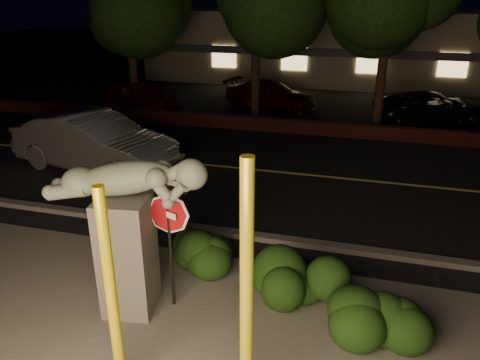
# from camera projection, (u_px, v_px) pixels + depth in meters

# --- Properties ---
(ground) EXTENTS (90.00, 90.00, 0.00)m
(ground) POSITION_uv_depth(u_px,v_px,m) (302.00, 144.00, 16.56)
(ground) COLOR black
(ground) RESTS_ON ground
(road) EXTENTS (80.00, 8.00, 0.01)m
(road) POSITION_uv_depth(u_px,v_px,m) (286.00, 173.00, 13.88)
(road) COLOR black
(road) RESTS_ON ground
(lane_marking) EXTENTS (80.00, 0.12, 0.00)m
(lane_marking) POSITION_uv_depth(u_px,v_px,m) (286.00, 173.00, 13.87)
(lane_marking) COLOR #CDC052
(lane_marking) RESTS_ON road
(curb) EXTENTS (80.00, 0.25, 0.12)m
(curb) POSITION_uv_depth(u_px,v_px,m) (253.00, 236.00, 10.20)
(curb) COLOR #4C4944
(curb) RESTS_ON ground
(brick_wall) EXTENTS (40.00, 0.35, 0.50)m
(brick_wall) POSITION_uv_depth(u_px,v_px,m) (307.00, 127.00, 17.62)
(brick_wall) COLOR #4B1918
(brick_wall) RESTS_ON ground
(parking_lot) EXTENTS (40.00, 12.00, 0.01)m
(parking_lot) POSITION_uv_depth(u_px,v_px,m) (323.00, 102.00, 22.80)
(parking_lot) COLOR black
(parking_lot) RESTS_ON ground
(building) EXTENTS (22.00, 10.20, 4.00)m
(building) POSITION_uv_depth(u_px,v_px,m) (340.00, 43.00, 29.18)
(building) COLOR slate
(building) RESTS_ON ground
(yellow_pole_left) EXTENTS (0.15, 0.15, 2.96)m
(yellow_pole_left) POSITION_uv_depth(u_px,v_px,m) (111.00, 294.00, 5.89)
(yellow_pole_left) COLOR yellow
(yellow_pole_left) RESTS_ON ground
(yellow_pole_right) EXTENTS (0.17, 0.17, 3.37)m
(yellow_pole_right) POSITION_uv_depth(u_px,v_px,m) (247.00, 288.00, 5.66)
(yellow_pole_right) COLOR gold
(yellow_pole_right) RESTS_ON ground
(signpost) EXTENTS (0.78, 0.32, 2.44)m
(signpost) POSITION_uv_depth(u_px,v_px,m) (168.00, 214.00, 7.41)
(signpost) COLOR black
(signpost) RESTS_ON ground
(sculpture) EXTENTS (2.57, 1.04, 2.74)m
(sculpture) POSITION_uv_depth(u_px,v_px,m) (127.00, 219.00, 7.35)
(sculpture) COLOR #4C4944
(sculpture) RESTS_ON ground
(hedge_center) EXTENTS (2.02, 1.18, 0.99)m
(hedge_center) POSITION_uv_depth(u_px,v_px,m) (214.00, 248.00, 8.88)
(hedge_center) COLOR black
(hedge_center) RESTS_ON ground
(hedge_right) EXTENTS (2.13, 1.54, 1.25)m
(hedge_right) POSITION_uv_depth(u_px,v_px,m) (310.00, 278.00, 7.71)
(hedge_right) COLOR black
(hedge_right) RESTS_ON ground
(hedge_far_right) EXTENTS (1.66, 1.31, 1.01)m
(hedge_far_right) POSITION_uv_depth(u_px,v_px,m) (387.00, 320.00, 6.90)
(hedge_far_right) COLOR black
(hedge_far_right) RESTS_ON ground
(silver_sedan) EXTENTS (5.43, 2.78, 1.71)m
(silver_sedan) POSITION_uv_depth(u_px,v_px,m) (94.00, 142.00, 13.88)
(silver_sedan) COLOR #A0A0A5
(silver_sedan) RESTS_ON ground
(parked_car_red) EXTENTS (4.36, 2.95, 1.38)m
(parked_car_red) POSITION_uv_depth(u_px,v_px,m) (139.00, 96.00, 20.88)
(parked_car_red) COLOR maroon
(parked_car_red) RESTS_ON ground
(parked_car_darkred) EXTENTS (4.54, 2.66, 1.24)m
(parked_car_darkred) POSITION_uv_depth(u_px,v_px,m) (270.00, 95.00, 21.41)
(parked_car_darkred) COLOR #390E06
(parked_car_darkred) RESTS_ON ground
(parked_car_dark) EXTENTS (5.07, 3.42, 1.29)m
(parked_car_dark) POSITION_uv_depth(u_px,v_px,m) (433.00, 108.00, 18.79)
(parked_car_dark) COLOR black
(parked_car_dark) RESTS_ON ground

